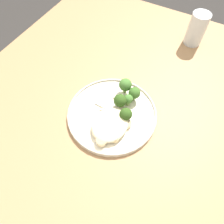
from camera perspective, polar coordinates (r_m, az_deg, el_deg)
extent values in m
plane|color=#2D2B28|center=(1.37, -2.47, -17.63)|extent=(6.00, 6.00, 0.00)
cube|color=#9E754C|center=(0.69, -4.65, -2.79)|extent=(1.40, 1.00, 0.04)
cube|color=olive|center=(1.35, 28.10, 2.96)|extent=(0.06, 0.06, 0.70)
cube|color=olive|center=(1.48, -5.54, 16.73)|extent=(0.06, 0.06, 0.70)
cylinder|color=beige|center=(0.68, 0.00, -0.67)|extent=(0.29, 0.29, 0.01)
torus|color=beige|center=(0.67, 0.00, -0.29)|extent=(0.29, 0.29, 0.01)
ellipsoid|color=beige|center=(0.64, -0.58, -3.46)|extent=(0.13, 0.11, 0.03)
cylinder|color=#DBB77A|center=(0.63, -0.56, -5.31)|extent=(0.03, 0.03, 0.01)
cylinder|color=#8E774F|center=(0.63, -0.57, -5.06)|extent=(0.03, 0.03, 0.00)
cylinder|color=#E5C689|center=(0.62, 0.72, -7.15)|extent=(0.03, 0.03, 0.02)
cylinder|color=#958159|center=(0.61, 0.73, -6.81)|extent=(0.02, 0.02, 0.00)
cylinder|color=beige|center=(0.65, 4.03, -3.24)|extent=(0.03, 0.03, 0.01)
cylinder|color=#988766|center=(0.64, 4.06, -2.97)|extent=(0.03, 0.03, 0.00)
cylinder|color=beige|center=(0.64, -0.82, -3.69)|extent=(0.03, 0.03, 0.01)
cylinder|color=#988766|center=(0.64, -0.83, -3.41)|extent=(0.03, 0.03, 0.00)
cylinder|color=beige|center=(0.62, -2.97, -8.04)|extent=(0.03, 0.03, 0.02)
cylinder|color=#988766|center=(0.61, -3.00, -7.71)|extent=(0.03, 0.03, 0.00)
cylinder|color=#E5C689|center=(0.64, -3.88, -4.18)|extent=(0.03, 0.03, 0.01)
cylinder|color=#958159|center=(0.63, -3.92, -3.84)|extent=(0.03, 0.03, 0.00)
cylinder|color=#DBB77A|center=(0.66, -1.31, -1.16)|extent=(0.03, 0.03, 0.01)
cylinder|color=#8E774F|center=(0.65, -1.32, -0.80)|extent=(0.03, 0.03, 0.00)
cylinder|color=#7A994C|center=(0.69, 4.39, 2.56)|extent=(0.01, 0.01, 0.02)
sphere|color=#42702D|center=(0.67, 4.51, 3.60)|extent=(0.03, 0.03, 0.03)
cylinder|color=#7A994C|center=(0.68, 2.19, 1.98)|extent=(0.01, 0.01, 0.02)
sphere|color=#2D4C19|center=(0.66, 2.25, 3.15)|extent=(0.04, 0.04, 0.04)
cylinder|color=#7A994C|center=(0.70, 5.98, 3.98)|extent=(0.01, 0.01, 0.02)
sphere|color=#386023|center=(0.68, 6.17, 5.20)|extent=(0.04, 0.04, 0.04)
cylinder|color=#89A356|center=(0.66, 3.71, -1.60)|extent=(0.01, 0.01, 0.02)
sphere|color=#2D4C19|center=(0.64, 3.82, -0.57)|extent=(0.04, 0.04, 0.04)
cylinder|color=#7A994C|center=(0.72, 3.57, 6.05)|extent=(0.01, 0.01, 0.02)
sphere|color=#42702D|center=(0.70, 3.69, 7.47)|extent=(0.04, 0.04, 0.04)
cube|color=silver|center=(0.69, -2.84, 1.64)|extent=(0.01, 0.05, 0.00)
cube|color=silver|center=(0.70, 1.70, 3.42)|extent=(0.01, 0.05, 0.00)
cube|color=silver|center=(0.68, -1.76, 0.56)|extent=(0.02, 0.04, 0.00)
cylinder|color=silver|center=(0.94, 22.17, 20.31)|extent=(0.07, 0.07, 0.13)
cylinder|color=#936028|center=(0.96, 21.70, 19.25)|extent=(0.06, 0.06, 0.08)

